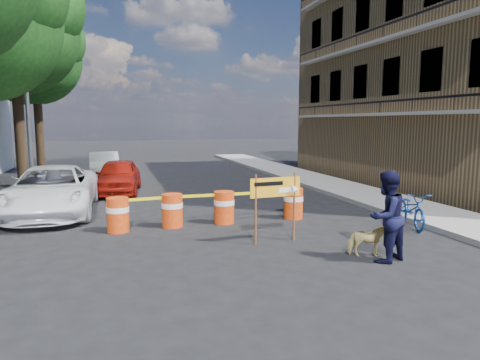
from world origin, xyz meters
TOP-DOWN VIEW (x-y plane):
  - ground at (0.00, 0.00)m, footprint 120.00×120.00m
  - sidewalk_east at (6.20, 6.00)m, footprint 2.40×40.00m
  - apartment_building at (12.00, 8.00)m, footprint 8.00×16.00m
  - tree_mid_b at (-6.73, 12.00)m, footprint 5.67×5.40m
  - tree_far at (-6.74, 17.00)m, footprint 5.04×4.80m
  - streetlamp at (-5.93, 9.50)m, footprint 1.25×0.18m
  - barrel_far_left at (-2.87, 2.82)m, footprint 0.58×0.58m
  - barrel_mid_left at (-1.45, 2.98)m, footprint 0.58×0.58m
  - barrel_mid_right at (0.00, 2.99)m, footprint 0.58×0.58m
  - barrel_far_right at (2.11, 3.02)m, footprint 0.58×0.58m
  - detour_sign at (0.83, 0.78)m, footprint 1.28×0.26m
  - pedestrian at (2.34, -1.15)m, footprint 1.10×0.98m
  - bicycle at (4.80, 1.20)m, footprint 0.90×1.11m
  - dog at (2.19, -0.77)m, footprint 0.88×0.57m
  - suv_white at (-4.80, 5.68)m, footprint 2.57×5.37m
  - sedan_red at (-2.80, 9.26)m, footprint 2.06×4.15m
  - sedan_silver at (-3.45, 14.20)m, footprint 1.62×4.10m

SIDE VIEW (x-z plane):
  - ground at x=0.00m, z-range 0.00..0.00m
  - sidewalk_east at x=6.20m, z-range 0.00..0.15m
  - dog at x=2.19m, z-range 0.00..0.69m
  - barrel_far_left at x=-2.87m, z-range 0.02..0.92m
  - barrel_mid_left at x=-1.45m, z-range 0.02..0.92m
  - barrel_mid_right at x=0.00m, z-range 0.02..0.92m
  - barrel_far_right at x=2.11m, z-range 0.02..0.92m
  - sedan_silver at x=-3.45m, z-range 0.00..1.33m
  - sedan_red at x=-2.80m, z-range 0.00..1.36m
  - suv_white at x=-4.80m, z-range 0.00..1.48m
  - bicycle at x=4.80m, z-range 0.00..1.84m
  - pedestrian at x=2.34m, z-range 0.00..1.87m
  - detour_sign at x=0.83m, z-range 0.37..2.02m
  - streetlamp at x=-5.93m, z-range 0.38..8.38m
  - apartment_building at x=12.00m, z-range 0.00..12.00m
  - tree_far at x=-6.74m, z-range 1.80..10.64m
  - tree_mid_b at x=-6.73m, z-range 1.90..11.53m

